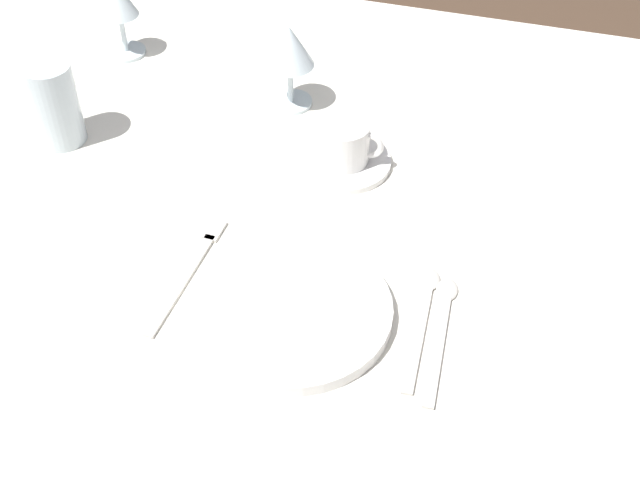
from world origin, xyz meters
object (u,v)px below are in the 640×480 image
dinner_plate (293,311)px  spoon_dessert (442,323)px  spoon_soup (423,312)px  drink_tumbler (57,106)px  coffee_cup_left (345,143)px  wine_glass_left (290,50)px  wine_glass_right (118,3)px  fork_outer (190,270)px

dinner_plate → spoon_dessert: (0.18, 0.04, -0.01)m
spoon_soup → drink_tumbler: (-0.60, 0.20, 0.06)m
spoon_dessert → coffee_cup_left: (-0.20, 0.27, 0.04)m
wine_glass_left → wine_glass_right: (-0.32, 0.07, -0.00)m
wine_glass_left → dinner_plate: bearing=-72.2°
fork_outer → coffee_cup_left: bearing=63.0°
fork_outer → drink_tumbler: 0.37m
dinner_plate → spoon_dessert: dinner_plate is taller
fork_outer → spoon_soup: bearing=2.4°
dinner_plate → spoon_soup: (0.15, 0.05, -0.01)m
coffee_cup_left → wine_glass_right: (-0.45, 0.19, 0.05)m
dinner_plate → drink_tumbler: size_ratio=1.88×
wine_glass_left → coffee_cup_left: bearing=-45.9°
fork_outer → spoon_dessert: bearing=0.2°
coffee_cup_left → wine_glass_right: bearing=156.6°
dinner_plate → drink_tumbler: (-0.45, 0.25, 0.05)m
dinner_plate → fork_outer: size_ratio=1.13×
drink_tumbler → fork_outer: bearing=-35.8°
spoon_soup → dinner_plate: bearing=-162.3°
dinner_plate → drink_tumbler: bearing=150.9°
fork_outer → drink_tumbler: (-0.30, 0.21, 0.06)m
spoon_soup → wine_glass_right: wine_glass_right is taller
spoon_soup → wine_glass_left: bearing=127.3°
spoon_dessert → spoon_soup: bearing=155.9°
wine_glass_left → drink_tumbler: wine_glass_left is taller
fork_outer → coffee_cup_left: (0.14, 0.27, 0.04)m
coffee_cup_left → drink_tumbler: size_ratio=0.74×
spoon_dessert → coffee_cup_left: coffee_cup_left is taller
wine_glass_right → drink_tumbler: 0.25m
fork_outer → coffee_cup_left: coffee_cup_left is taller
coffee_cup_left → spoon_soup: bearing=-56.5°
wine_glass_right → spoon_soup: bearing=-36.1°
dinner_plate → spoon_soup: dinner_plate is taller
spoon_soup → wine_glass_right: bearing=143.9°
spoon_soup → coffee_cup_left: 0.31m
spoon_soup → wine_glass_right: size_ratio=1.48×
spoon_soup → coffee_cup_left: bearing=123.5°
wine_glass_left → drink_tumbler: bearing=-149.3°
wine_glass_left → drink_tumbler: size_ratio=1.07×
wine_glass_left → wine_glass_right: bearing=168.6°
coffee_cup_left → wine_glass_left: bearing=134.1°
coffee_cup_left → spoon_dessert: bearing=-53.9°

